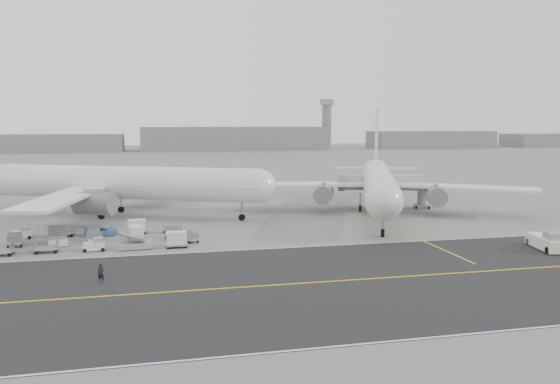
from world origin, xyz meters
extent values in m
plane|color=gray|center=(0.00, 0.00, 0.00)|extent=(700.00, 700.00, 0.00)
cube|color=#262629|center=(5.00, -18.00, 0.01)|extent=(220.00, 32.00, 0.02)
cube|color=gold|center=(5.00, -18.00, 0.03)|extent=(220.00, 0.30, 0.01)
cube|color=silver|center=(5.00, -2.20, 0.03)|extent=(220.00, 0.25, 0.01)
cube|color=silver|center=(5.00, -33.80, 0.03)|extent=(220.00, 0.25, 0.01)
cube|color=gold|center=(30.00, 5.00, 0.02)|extent=(0.30, 40.00, 0.01)
cylinder|color=gray|center=(100.00, 265.00, 14.00)|extent=(6.00, 6.00, 28.00)
cube|color=gray|center=(100.00, 265.00, 29.50)|extent=(7.00, 7.00, 3.50)
cylinder|color=white|center=(-12.04, 28.24, 5.89)|extent=(47.94, 26.07, 5.74)
sphere|color=white|center=(10.73, 17.82, 5.89)|extent=(5.63, 5.63, 5.63)
cube|color=white|center=(-34.66, 44.14, 6.46)|extent=(6.31, 9.48, 0.25)
cube|color=white|center=(-19.44, 15.00, 5.17)|extent=(11.06, 28.14, 0.45)
cube|color=white|center=(-6.86, 42.50, 5.17)|extent=(21.92, 25.30, 0.45)
cylinder|color=gray|center=(-15.25, 18.29, 3.73)|extent=(7.04, 5.78, 3.56)
cylinder|color=gray|center=(-6.61, 37.18, 3.73)|extent=(7.04, 5.78, 3.56)
cylinder|color=black|center=(7.96, 19.09, 0.54)|extent=(1.19, 0.91, 1.08)
cylinder|color=black|center=(-15.14, 25.87, 0.54)|extent=(1.19, 0.91, 1.08)
cylinder|color=black|center=(-12.27, 32.14, 0.54)|extent=(1.19, 0.91, 1.08)
cylinder|color=gray|center=(7.96, 19.09, 2.05)|extent=(0.36, 0.36, 3.01)
cylinder|color=white|center=(33.12, 21.00, 5.56)|extent=(22.12, 46.10, 5.42)
sphere|color=white|center=(24.59, -1.07, 5.56)|extent=(5.32, 5.32, 5.32)
cone|color=white|center=(42.06, 44.14, 5.97)|extent=(7.88, 10.37, 4.88)
cube|color=white|center=(42.27, 44.68, 13.47)|extent=(2.34, 5.02, 11.54)
cube|color=white|center=(37.93, 46.67, 6.10)|extent=(9.01, 5.54, 0.25)
cube|color=white|center=(46.82, 43.23, 6.10)|extent=(9.01, 5.54, 0.25)
cube|color=white|center=(20.21, 27.22, 4.88)|extent=(26.48, 8.95, 0.45)
cube|color=white|center=(46.86, 16.92, 4.88)|extent=(24.56, 19.66, 0.45)
cylinder|color=gray|center=(23.55, 23.46, 3.53)|extent=(5.22, 6.60, 3.36)
cylinder|color=gray|center=(41.85, 16.38, 3.53)|extent=(5.22, 6.60, 3.36)
cylinder|color=black|center=(25.63, 1.62, 0.59)|extent=(0.89, 1.28, 1.18)
cylinder|color=black|center=(30.71, 23.78, 0.59)|extent=(0.89, 1.28, 1.18)
cylinder|color=black|center=(36.78, 21.44, 0.59)|extent=(0.89, 1.28, 1.18)
cylinder|color=gray|center=(25.63, 1.62, 2.01)|extent=(0.36, 0.36, 2.85)
cube|color=silver|center=(43.42, -10.37, 0.91)|extent=(4.47, 7.14, 1.50)
cube|color=gray|center=(43.12, -11.84, 2.03)|extent=(2.73, 2.57, 0.96)
cylinder|color=gray|center=(44.23, -6.39, 0.54)|extent=(0.72, 2.76, 0.17)
cylinder|color=black|center=(41.54, -12.61, 0.48)|extent=(0.61, 1.03, 0.96)
cylinder|color=black|center=(42.57, -7.58, 0.48)|extent=(0.61, 1.03, 0.96)
cylinder|color=black|center=(45.30, -8.14, 0.48)|extent=(0.61, 1.03, 0.96)
cylinder|color=gray|center=(43.44, 24.67, 2.16)|extent=(1.72, 1.72, 4.31)
cube|color=gray|center=(43.44, 24.67, 0.38)|extent=(3.52, 3.52, 0.75)
cube|color=#AAAAAF|center=(36.25, 26.96, 4.96)|extent=(16.32, 7.78, 2.80)
cube|color=gray|center=(28.86, 29.31, 4.96)|extent=(2.28, 3.68, 3.23)
cylinder|color=black|center=(44.93, 25.44, 0.32)|extent=(0.50, 0.71, 0.65)
imported|color=black|center=(-11.44, -13.15, 0.97)|extent=(0.78, 0.58, 1.95)
camera|label=1|loc=(-5.42, -69.91, 16.14)|focal=35.00mm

